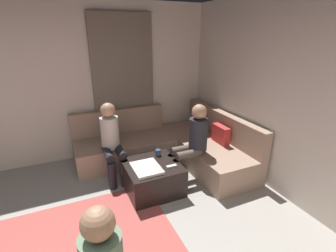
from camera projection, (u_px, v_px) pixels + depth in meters
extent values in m
cube|color=beige|center=(45.00, 86.00, 4.05)|extent=(0.12, 6.00, 2.70)
cube|color=#726659|center=(124.00, 87.00, 4.50)|extent=(0.06, 1.10, 2.50)
cube|color=#9E7F6B|center=(204.00, 151.00, 4.39)|extent=(2.10, 0.85, 0.42)
cube|color=#9E7F6B|center=(223.00, 125.00, 4.37)|extent=(2.10, 0.14, 0.45)
cube|color=#9E7F6B|center=(125.00, 150.00, 4.43)|extent=(0.85, 1.70, 0.42)
cube|color=#9E7F6B|center=(118.00, 121.00, 4.58)|extent=(0.14, 1.70, 0.45)
cube|color=red|center=(199.00, 123.00, 4.76)|extent=(0.36, 0.12, 0.36)
cube|color=red|center=(221.00, 136.00, 4.17)|extent=(0.36, 0.12, 0.36)
cube|color=black|center=(152.00, 177.00, 3.58)|extent=(0.76, 0.76, 0.42)
cube|color=white|center=(146.00, 168.00, 3.37)|extent=(0.44, 0.36, 0.04)
cylinder|color=#334C72|center=(158.00, 153.00, 3.75)|extent=(0.08, 0.08, 0.10)
cube|color=white|center=(172.00, 166.00, 3.43)|extent=(0.05, 0.15, 0.02)
cylinder|color=brown|center=(177.00, 173.00, 3.69)|extent=(0.12, 0.12, 0.42)
cylinder|color=brown|center=(172.00, 167.00, 3.85)|extent=(0.12, 0.12, 0.42)
cylinder|color=brown|center=(189.00, 154.00, 3.67)|extent=(0.12, 0.40, 0.12)
cylinder|color=brown|center=(183.00, 149.00, 3.83)|extent=(0.12, 0.40, 0.12)
cylinder|color=#26262D|center=(198.00, 134.00, 3.74)|extent=(0.28, 0.28, 0.50)
sphere|color=tan|center=(199.00, 112.00, 3.61)|extent=(0.22, 0.22, 0.22)
cylinder|color=black|center=(124.00, 173.00, 3.69)|extent=(0.12, 0.12, 0.42)
cylinder|color=black|center=(112.00, 176.00, 3.62)|extent=(0.12, 0.12, 0.42)
cylinder|color=black|center=(120.00, 151.00, 3.76)|extent=(0.40, 0.12, 0.12)
cylinder|color=black|center=(108.00, 154.00, 3.69)|extent=(0.40, 0.12, 0.12)
cylinder|color=beige|center=(110.00, 133.00, 3.81)|extent=(0.28, 0.28, 0.50)
sphere|color=tan|center=(108.00, 110.00, 3.68)|extent=(0.22, 0.22, 0.22)
sphere|color=#8C664C|center=(98.00, 224.00, 1.52)|extent=(0.22, 0.22, 0.22)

